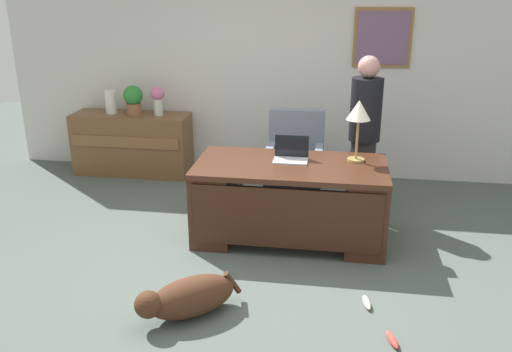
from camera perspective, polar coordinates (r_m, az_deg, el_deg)
The scene contains 14 objects.
ground_plane at distance 4.79m, azimuth -1.03°, elevation -9.67°, with size 12.00×12.00×0.00m, color #4C5651.
back_wall at distance 6.81m, azimuth 2.74°, elevation 11.35°, with size 7.00×0.16×2.70m.
desk at distance 5.15m, azimuth 3.56°, elevation -2.45°, with size 1.77×0.90×0.75m.
credenza at distance 7.13m, azimuth -12.79°, elevation 3.31°, with size 1.47×0.50×0.77m.
armchair at distance 5.96m, azimuth 4.07°, elevation 1.33°, with size 0.60×0.59×1.03m.
person_standing at distance 5.75m, azimuth 11.25°, elevation 4.29°, with size 0.32×0.32×1.66m.
dog_lying at distance 4.14m, azimuth -7.18°, elevation -12.48°, with size 0.72×0.65×0.30m.
laptop at distance 5.15m, azimuth 3.69°, elevation 2.28°, with size 0.32×0.22×0.22m.
desk_lamp at distance 5.09m, azimuth 10.69°, elevation 6.39°, with size 0.22×0.22×0.58m.
vase_with_flowers at distance 6.86m, azimuth -10.23°, elevation 8.03°, with size 0.17×0.17×0.36m.
vase_empty at distance 7.10m, azimuth -14.94°, elevation 7.48°, with size 0.14×0.14×0.29m, color silver.
potted_plant at distance 6.97m, azimuth -12.71°, elevation 7.90°, with size 0.24×0.24×0.36m.
dog_toy_bone at distance 4.03m, azimuth 14.07°, elevation -16.27°, with size 0.20×0.05×0.05m, color #E53F33.
dog_toy_plush at distance 4.38m, azimuth 11.49°, elevation -12.83°, with size 0.19×0.05×0.05m, color beige.
Camera 1 is at (0.72, -4.10, 2.36)m, focal length 38.26 mm.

